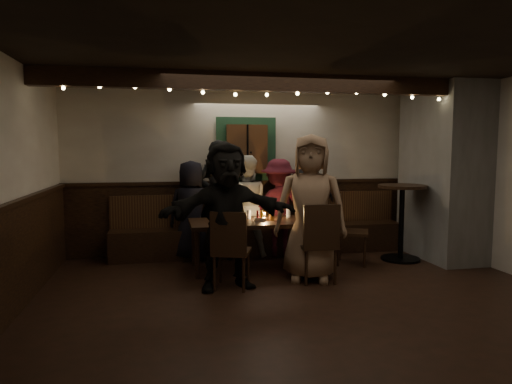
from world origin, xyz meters
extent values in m
cube|color=black|center=(0.00, 0.00, -0.01)|extent=(6.00, 5.00, 0.01)
cube|color=black|center=(0.00, 0.00, 2.60)|extent=(6.00, 5.00, 0.01)
cube|color=beige|center=(0.00, 2.50, 1.30)|extent=(6.00, 0.01, 2.60)
cube|color=beige|center=(-3.00, 0.00, 1.30)|extent=(0.01, 5.00, 2.60)
cube|color=black|center=(0.00, 2.48, 0.55)|extent=(6.00, 0.05, 1.10)
cube|color=black|center=(-2.98, 0.00, 0.55)|extent=(0.05, 5.00, 1.10)
cube|color=slate|center=(2.65, 1.50, 1.30)|extent=(0.70, 1.40, 2.60)
cube|color=black|center=(0.00, 2.23, 0.23)|extent=(4.60, 0.45, 0.45)
cube|color=#371C10|center=(0.00, 2.41, 0.70)|extent=(4.60, 0.06, 0.50)
cube|color=#1C432B|center=(-0.20, 2.44, 1.65)|extent=(0.95, 0.04, 1.00)
cube|color=#371C10|center=(-0.20, 2.38, 1.65)|extent=(0.64, 0.12, 0.76)
cube|color=black|center=(0.00, 1.00, 2.49)|extent=(6.00, 0.16, 0.22)
sphere|color=#FFE599|center=(-2.60, 0.98, 2.36)|extent=(0.04, 0.04, 0.04)
sphere|color=#FFE599|center=(-2.20, 0.98, 2.38)|extent=(0.04, 0.04, 0.04)
sphere|color=#FFE599|center=(-1.80, 0.98, 2.39)|extent=(0.04, 0.04, 0.04)
sphere|color=#FFE599|center=(-1.40, 0.98, 2.37)|extent=(0.04, 0.04, 0.04)
sphere|color=#FFE599|center=(-1.00, 0.98, 2.35)|extent=(0.04, 0.04, 0.04)
sphere|color=#FFE599|center=(-0.60, 0.98, 2.33)|extent=(0.04, 0.04, 0.04)
sphere|color=#FFE599|center=(-0.20, 0.98, 2.34)|extent=(0.04, 0.04, 0.04)
sphere|color=#FFE599|center=(0.20, 0.98, 2.36)|extent=(0.04, 0.04, 0.04)
sphere|color=#FFE599|center=(0.60, 0.98, 2.38)|extent=(0.04, 0.04, 0.04)
sphere|color=#FFE599|center=(1.00, 0.98, 2.39)|extent=(0.04, 0.04, 0.04)
sphere|color=#FFE599|center=(1.40, 0.98, 2.37)|extent=(0.04, 0.04, 0.04)
sphere|color=#FFE599|center=(1.80, 0.98, 2.35)|extent=(0.04, 0.04, 0.04)
sphere|color=#FFE599|center=(2.20, 0.98, 2.33)|extent=(0.04, 0.04, 0.04)
sphere|color=#FFE599|center=(2.60, 0.98, 2.34)|extent=(0.04, 0.04, 0.04)
cube|color=black|center=(-0.21, 1.40, 0.65)|extent=(1.89, 0.81, 0.05)
cylinder|color=black|center=(-1.09, 1.07, 0.31)|extent=(0.06, 0.06, 0.62)
cylinder|color=black|center=(-1.09, 1.73, 0.31)|extent=(0.06, 0.06, 0.62)
cylinder|color=black|center=(0.66, 1.07, 0.31)|extent=(0.06, 0.06, 0.62)
cylinder|color=black|center=(0.66, 1.73, 0.31)|extent=(0.06, 0.06, 0.62)
cylinder|color=#BF7226|center=(-0.81, 1.51, 0.74)|extent=(0.06, 0.06, 0.13)
cylinder|color=#BF7226|center=(-0.62, 1.17, 0.74)|extent=(0.06, 0.06, 0.13)
cylinder|color=silver|center=(-0.33, 1.56, 0.74)|extent=(0.06, 0.06, 0.13)
cylinder|color=#BF7226|center=(-0.04, 1.36, 0.74)|extent=(0.06, 0.06, 0.13)
cylinder|color=silver|center=(0.26, 1.59, 0.74)|extent=(0.06, 0.06, 0.13)
cylinder|color=#BF7226|center=(0.51, 1.30, 0.74)|extent=(0.06, 0.06, 0.13)
cylinder|color=white|center=(-0.66, 1.13, 0.68)|extent=(0.23, 0.23, 0.01)
cube|color=#B2B2B7|center=(-0.21, 1.35, 0.70)|extent=(0.14, 0.09, 0.05)
cylinder|color=#990C0C|center=(-0.24, 1.35, 0.75)|extent=(0.03, 0.03, 0.14)
cylinder|color=gold|center=(-0.19, 1.35, 0.75)|extent=(0.03, 0.03, 0.14)
cylinder|color=silver|center=(-0.12, 1.45, 0.71)|extent=(0.05, 0.05, 0.07)
sphere|color=#FFB24C|center=(-0.12, 1.45, 0.77)|extent=(0.03, 0.03, 0.03)
cube|color=black|center=(-0.71, 0.62, 0.44)|extent=(0.54, 0.54, 0.04)
cube|color=black|center=(-0.77, 0.44, 0.70)|extent=(0.42, 0.18, 0.49)
cylinder|color=black|center=(-0.49, 0.73, 0.21)|extent=(0.04, 0.04, 0.42)
cylinder|color=black|center=(-0.60, 0.40, 0.21)|extent=(0.04, 0.04, 0.42)
cylinder|color=black|center=(-0.82, 0.84, 0.21)|extent=(0.04, 0.04, 0.42)
cylinder|color=black|center=(-0.93, 0.52, 0.21)|extent=(0.04, 0.04, 0.42)
cube|color=black|center=(0.38, 0.67, 0.46)|extent=(0.48, 0.48, 0.04)
cube|color=black|center=(0.37, 0.47, 0.74)|extent=(0.45, 0.07, 0.51)
cylinder|color=black|center=(0.57, 0.84, 0.22)|extent=(0.04, 0.04, 0.44)
cylinder|color=black|center=(0.55, 0.48, 0.22)|extent=(0.04, 0.04, 0.44)
cylinder|color=black|center=(0.21, 0.86, 0.22)|extent=(0.04, 0.04, 0.44)
cylinder|color=black|center=(0.19, 0.50, 0.22)|extent=(0.04, 0.04, 0.44)
cube|color=black|center=(1.15, 1.38, 0.46)|extent=(0.60, 0.60, 0.04)
cube|color=black|center=(0.97, 1.46, 0.74)|extent=(0.23, 0.43, 0.51)
cylinder|color=black|center=(1.24, 1.13, 0.22)|extent=(0.04, 0.04, 0.44)
cylinder|color=black|center=(0.91, 1.29, 0.22)|extent=(0.04, 0.04, 0.44)
cylinder|color=black|center=(1.39, 1.47, 0.22)|extent=(0.04, 0.04, 0.44)
cylinder|color=black|center=(1.06, 1.62, 0.22)|extent=(0.04, 0.04, 0.44)
cylinder|color=black|center=(1.96, 1.45, 0.02)|extent=(0.57, 0.57, 0.03)
cylinder|color=black|center=(1.96, 1.45, 0.55)|extent=(0.08, 0.08, 1.10)
cylinder|color=black|center=(1.96, 1.45, 1.10)|extent=(0.71, 0.71, 0.04)
imported|color=black|center=(-1.09, 2.10, 0.74)|extent=(0.84, 0.69, 1.49)
imported|color=black|center=(-0.68, 2.10, 0.90)|extent=(0.77, 0.65, 1.79)
imported|color=beige|center=(-0.27, 2.18, 0.78)|extent=(0.81, 0.66, 1.56)
imported|color=#401019|center=(0.24, 2.07, 0.75)|extent=(0.98, 0.57, 1.50)
imported|color=black|center=(0.72, 2.18, 0.84)|extent=(1.05, 0.62, 1.68)
imported|color=black|center=(-0.77, 0.61, 0.88)|extent=(1.68, 0.72, 1.76)
imported|color=#9A7455|center=(0.31, 0.75, 0.92)|extent=(1.04, 0.84, 1.85)
camera|label=1|loc=(-1.49, -4.68, 1.69)|focal=32.00mm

